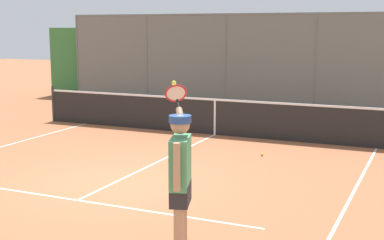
{
  "coord_description": "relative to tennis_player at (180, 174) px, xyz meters",
  "views": [
    {
      "loc": [
        -5.27,
        8.27,
        2.82
      ],
      "look_at": [
        -1.02,
        -1.23,
        1.05
      ],
      "focal_mm": 51.45,
      "sensor_mm": 36.0,
      "label": 1
    }
  ],
  "objects": [
    {
      "name": "tennis_net",
      "position": [
        2.54,
        -7.52,
        -0.58
      ],
      "size": [
        10.57,
        0.09,
        1.07
      ],
      "color": "#2D2D2D",
      "rests_on": "ground"
    },
    {
      "name": "court_line_markings",
      "position": [
        2.54,
        -1.18,
        -1.07
      ],
      "size": [
        8.23,
        11.13,
        0.01
      ],
      "color": "white",
      "rests_on": "ground"
    },
    {
      "name": "tennis_player",
      "position": [
        0.0,
        0.0,
        0.0
      ],
      "size": [
        0.8,
        1.33,
        2.1
      ],
      "rotation": [
        0.0,
        0.0,
        -1.26
      ],
      "color": "navy",
      "rests_on": "ground"
    },
    {
      "name": "fence_backdrop",
      "position": [
        2.54,
        -13.09,
        0.31
      ],
      "size": [
        18.75,
        1.37,
        3.28
      ],
      "color": "slate",
      "rests_on": "ground"
    },
    {
      "name": "ground_plane",
      "position": [
        2.54,
        -2.52,
        -1.08
      ],
      "size": [
        60.0,
        60.0,
        0.0
      ],
      "primitive_type": "plane",
      "color": "#A8603D"
    },
    {
      "name": "tennis_ball_by_sideline",
      "position": [
        0.69,
        -5.68,
        -1.04
      ],
      "size": [
        0.07,
        0.07,
        0.07
      ],
      "primitive_type": "sphere",
      "color": "#C1D138",
      "rests_on": "ground"
    }
  ]
}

